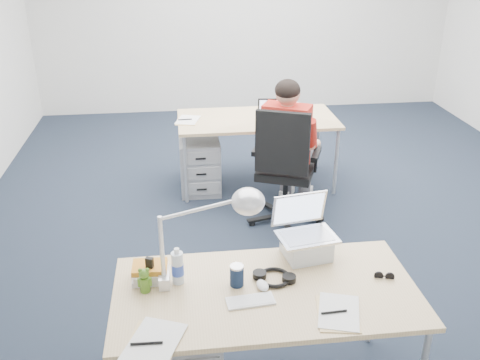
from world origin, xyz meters
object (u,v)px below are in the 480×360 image
computer_mouse (263,286)px  dark_laptop (275,112)px  desk_lamp (195,238)px  far_cup (296,107)px  wireless_keyboard (250,301)px  drawer_pedestal_near (184,360)px  seated_person (290,147)px  water_bottle (177,266)px  headphones (274,276)px  bear_figurine (144,280)px  book_stack (151,272)px  can_koozie (237,275)px  desk_far (257,122)px  sunglasses (384,276)px  silver_laptop (307,230)px  office_chair (285,190)px  drawer_pedestal_far (200,165)px  desk_near (266,297)px  cordless_phone (150,270)px

computer_mouse → dark_laptop: dark_laptop is taller
desk_lamp → far_cup: bearing=49.5°
wireless_keyboard → drawer_pedestal_near: bearing=156.8°
computer_mouse → seated_person: bearing=65.4°
water_bottle → desk_lamp: (0.10, -0.03, 0.18)m
water_bottle → far_cup: 3.17m
headphones → water_bottle: size_ratio=1.13×
headphones → dark_laptop: bearing=98.8°
bear_figurine → book_stack: bearing=51.5°
computer_mouse → can_koozie: bearing=151.3°
desk_far → drawer_pedestal_near: desk_far is taller
drawer_pedestal_near → sunglasses: bearing=0.0°
silver_laptop → wireless_keyboard: silver_laptop is taller
office_chair → water_bottle: bearing=-95.4°
sunglasses → drawer_pedestal_far: bearing=122.9°
silver_laptop → headphones: (-0.22, -0.21, -0.15)m
bear_figurine → dark_laptop: bearing=42.2°
sunglasses → water_bottle: bearing=-169.8°
office_chair → dark_laptop: (0.02, 0.66, 0.53)m
headphones → desk_lamp: (-0.42, 0.01, 0.27)m
computer_mouse → headphones: 0.10m
computer_mouse → far_cup: size_ratio=1.05×
drawer_pedestal_near → drawer_pedestal_far: 2.76m
desk_near → desk_lamp: desk_lamp is taller
wireless_keyboard → dark_laptop: size_ratio=0.75×
headphones → far_cup: (0.77, 2.94, 0.03)m
computer_mouse → water_bottle: bearing=156.9°
drawer_pedestal_near → headphones: headphones is taller
computer_mouse → bear_figurine: size_ratio=0.68×
drawer_pedestal_far → bear_figurine: size_ratio=3.86×
silver_laptop → desk_lamp: (-0.64, -0.20, 0.11)m
far_cup → drawer_pedestal_near: bearing=-113.0°
water_bottle → dark_laptop: dark_laptop is taller
office_chair → far_cup: size_ratio=12.18×
drawer_pedestal_far → desk_lamp: desk_lamp is taller
drawer_pedestal_far → far_cup: bearing=13.3°
water_bottle → desk_lamp: bearing=-17.3°
bear_figurine → office_chair: bearing=35.8°
desk_far → wireless_keyboard: (-0.48, -2.94, 0.05)m
drawer_pedestal_far → can_koozie: (0.06, -2.71, 0.52)m
drawer_pedestal_far → wireless_keyboard: 2.90m
desk_near → can_koozie: can_koozie is taller
computer_mouse → cordless_phone: (-0.59, 0.13, 0.06)m
seated_person → cordless_phone: 2.34m
desk_near → water_bottle: water_bottle is taller
bear_figurine → desk_lamp: size_ratio=0.25×
seated_person → sunglasses: size_ratio=11.98×
water_bottle → drawer_pedestal_near: bearing=-85.4°
computer_mouse → desk_lamp: bearing=157.9°
desk_far → far_cup: 0.48m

